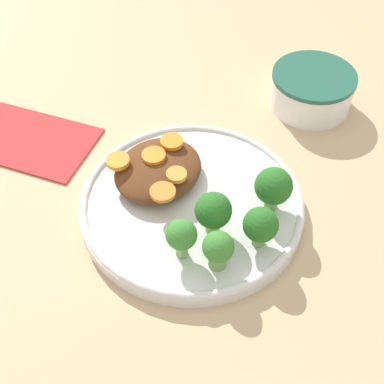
{
  "coord_description": "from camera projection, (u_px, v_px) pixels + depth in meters",
  "views": [
    {
      "loc": [
        0.23,
        -0.31,
        0.47
      ],
      "look_at": [
        0.0,
        0.0,
        0.03
      ],
      "focal_mm": 50.0,
      "sensor_mm": 36.0,
      "label": 1
    }
  ],
  "objects": [
    {
      "name": "plate",
      "position": [
        192.0,
        204.0,
        0.6
      ],
      "size": [
        0.25,
        0.25,
        0.02
      ],
      "color": "silver",
      "rests_on": "ground_plane"
    },
    {
      "name": "broccoli_floret_4",
      "position": [
        261.0,
        226.0,
        0.54
      ],
      "size": [
        0.04,
        0.04,
        0.05
      ],
      "color": "#759E51",
      "rests_on": "plate"
    },
    {
      "name": "broccoli_floret_1",
      "position": [
        273.0,
        187.0,
        0.57
      ],
      "size": [
        0.04,
        0.04,
        0.05
      ],
      "color": "#759E51",
      "rests_on": "plate"
    },
    {
      "name": "carrot_slice_2",
      "position": [
        172.0,
        142.0,
        0.62
      ],
      "size": [
        0.03,
        0.03,
        0.01
      ],
      "primitive_type": "cylinder",
      "color": "orange",
      "rests_on": "stew_mound"
    },
    {
      "name": "carrot_slice_4",
      "position": [
        154.0,
        155.0,
        0.6
      ],
      "size": [
        0.03,
        0.03,
        0.0
      ],
      "primitive_type": "cylinder",
      "color": "orange",
      "rests_on": "stew_mound"
    },
    {
      "name": "broccoli_floret_3",
      "position": [
        181.0,
        236.0,
        0.53
      ],
      "size": [
        0.03,
        0.03,
        0.05
      ],
      "color": "#7FA85B",
      "rests_on": "plate"
    },
    {
      "name": "carrot_slice_3",
      "position": [
        178.0,
        173.0,
        0.59
      ],
      "size": [
        0.02,
        0.02,
        0.01
      ],
      "primitive_type": "cylinder",
      "color": "orange",
      "rests_on": "stew_mound"
    },
    {
      "name": "carrot_slice_0",
      "position": [
        163.0,
        192.0,
        0.57
      ],
      "size": [
        0.03,
        0.03,
        0.0
      ],
      "primitive_type": "cylinder",
      "color": "orange",
      "rests_on": "stew_mound"
    },
    {
      "name": "broccoli_floret_0",
      "position": [
        213.0,
        211.0,
        0.55
      ],
      "size": [
        0.04,
        0.04,
        0.05
      ],
      "color": "#7FA85B",
      "rests_on": "plate"
    },
    {
      "name": "napkin",
      "position": [
        31.0,
        140.0,
        0.68
      ],
      "size": [
        0.18,
        0.14,
        0.01
      ],
      "rotation": [
        0.0,
        0.0,
        0.27
      ],
      "color": "#B73333",
      "rests_on": "ground_plane"
    },
    {
      "name": "carrot_slice_1",
      "position": [
        118.0,
        161.0,
        0.6
      ],
      "size": [
        0.03,
        0.03,
        0.01
      ],
      "primitive_type": "cylinder",
      "color": "orange",
      "rests_on": "stew_mound"
    },
    {
      "name": "broccoli_floret_2",
      "position": [
        218.0,
        249.0,
        0.52
      ],
      "size": [
        0.03,
        0.03,
        0.05
      ],
      "color": "#759E51",
      "rests_on": "plate"
    },
    {
      "name": "dip_bowl",
      "position": [
        312.0,
        88.0,
        0.71
      ],
      "size": [
        0.11,
        0.11,
        0.05
      ],
      "color": "white",
      "rests_on": "ground_plane"
    },
    {
      "name": "ground_plane",
      "position": [
        192.0,
        211.0,
        0.61
      ],
      "size": [
        4.0,
        4.0,
        0.0
      ],
      "primitive_type": "plane",
      "color": "tan"
    },
    {
      "name": "stew_mound",
      "position": [
        158.0,
        170.0,
        0.61
      ],
      "size": [
        0.09,
        0.11,
        0.03
      ],
      "primitive_type": "ellipsoid",
      "color": "#5B3319",
      "rests_on": "plate"
    }
  ]
}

